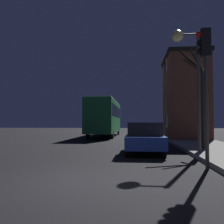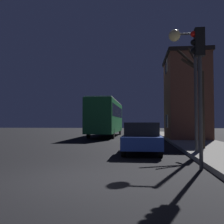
{
  "view_description": "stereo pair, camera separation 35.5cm",
  "coord_description": "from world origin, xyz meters",
  "px_view_note": "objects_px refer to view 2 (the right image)",
  "views": [
    {
      "loc": [
        1.47,
        -6.26,
        1.46
      ],
      "look_at": [
        -0.36,
        12.95,
        2.28
      ],
      "focal_mm": 40.0,
      "sensor_mm": 36.0,
      "label": 1
    },
    {
      "loc": [
        1.83,
        -6.22,
        1.46
      ],
      "look_at": [
        -0.36,
        12.95,
        2.28
      ],
      "focal_mm": 40.0,
      "sensor_mm": 36.0,
      "label": 2
    }
  ],
  "objects_px": {
    "streetlamp": "(183,58)",
    "car_mid_lane": "(141,131)",
    "bare_tree": "(199,94)",
    "bus": "(106,116)",
    "car_near_lane": "(142,137)",
    "traffic_light": "(199,68)"
  },
  "relations": [
    {
      "from": "bare_tree",
      "to": "car_near_lane",
      "type": "relative_size",
      "value": 1.33
    },
    {
      "from": "bus",
      "to": "car_near_lane",
      "type": "bearing_deg",
      "value": -75.74
    },
    {
      "from": "bare_tree",
      "to": "bus",
      "type": "distance_m",
      "value": 14.67
    },
    {
      "from": "streetlamp",
      "to": "car_mid_lane",
      "type": "xyz_separation_m",
      "value": [
        -1.87,
        10.66,
        -3.63
      ]
    },
    {
      "from": "traffic_light",
      "to": "car_mid_lane",
      "type": "bearing_deg",
      "value": 97.34
    },
    {
      "from": "traffic_light",
      "to": "car_mid_lane",
      "type": "height_order",
      "value": "traffic_light"
    },
    {
      "from": "traffic_light",
      "to": "bare_tree",
      "type": "height_order",
      "value": "bare_tree"
    },
    {
      "from": "bare_tree",
      "to": "car_mid_lane",
      "type": "bearing_deg",
      "value": 108.27
    },
    {
      "from": "bus",
      "to": "car_mid_lane",
      "type": "xyz_separation_m",
      "value": [
        3.64,
        -4.17,
        -1.48
      ]
    },
    {
      "from": "bare_tree",
      "to": "car_mid_lane",
      "type": "xyz_separation_m",
      "value": [
        -2.94,
        8.92,
        -2.2
      ]
    },
    {
      "from": "car_near_lane",
      "to": "car_mid_lane",
      "type": "xyz_separation_m",
      "value": [
        0.01,
        10.12,
        -0.03
      ]
    },
    {
      "from": "bare_tree",
      "to": "bus",
      "type": "height_order",
      "value": "bare_tree"
    },
    {
      "from": "streetlamp",
      "to": "bus",
      "type": "xyz_separation_m",
      "value": [
        -5.51,
        14.83,
        -2.15
      ]
    },
    {
      "from": "bus",
      "to": "traffic_light",
      "type": "bearing_deg",
      "value": -73.28
    },
    {
      "from": "car_near_lane",
      "to": "bare_tree",
      "type": "bearing_deg",
      "value": 22.21
    },
    {
      "from": "bare_tree",
      "to": "streetlamp",
      "type": "bearing_deg",
      "value": -121.57
    },
    {
      "from": "streetlamp",
      "to": "car_near_lane",
      "type": "relative_size",
      "value": 1.39
    },
    {
      "from": "bare_tree",
      "to": "bus",
      "type": "xyz_separation_m",
      "value": [
        -6.58,
        13.09,
        -0.72
      ]
    },
    {
      "from": "traffic_light",
      "to": "car_near_lane",
      "type": "xyz_separation_m",
      "value": [
        -1.8,
        3.8,
        -2.45
      ]
    },
    {
      "from": "bare_tree",
      "to": "car_near_lane",
      "type": "distance_m",
      "value": 3.86
    },
    {
      "from": "streetlamp",
      "to": "car_mid_lane",
      "type": "height_order",
      "value": "streetlamp"
    },
    {
      "from": "bus",
      "to": "car_near_lane",
      "type": "relative_size",
      "value": 2.96
    }
  ]
}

